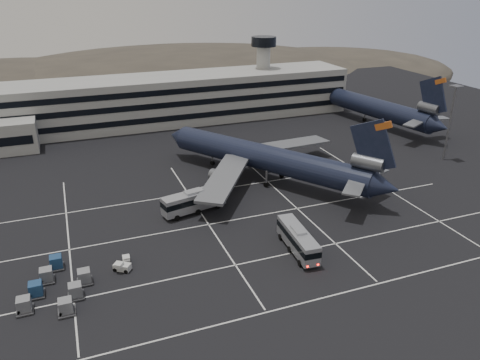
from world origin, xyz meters
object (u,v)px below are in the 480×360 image
at_px(bus_near, 298,239).
at_px(uld_cluster, 56,286).
at_px(trijet_main, 269,158).
at_px(bus_far, 194,200).
at_px(tug_a, 126,260).

distance_m(bus_near, uld_cluster, 37.17).
relative_size(trijet_main, bus_far, 3.94).
height_order(bus_far, uld_cluster, bus_far).
bearing_deg(uld_cluster, tug_a, 20.93).
bearing_deg(bus_near, bus_far, 125.67).
bearing_deg(trijet_main, tug_a, 179.30).
distance_m(bus_far, uld_cluster, 30.43).
bearing_deg(uld_cluster, bus_near, -3.87).
distance_m(trijet_main, tug_a, 40.68).
distance_m(trijet_main, bus_near, 29.30).
bearing_deg(tug_a, uld_cluster, -155.22).
bearing_deg(bus_near, trijet_main, 79.57).
relative_size(trijet_main, bus_near, 4.21).
distance_m(bus_near, tug_a, 27.48).
distance_m(trijet_main, bus_far, 21.36).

